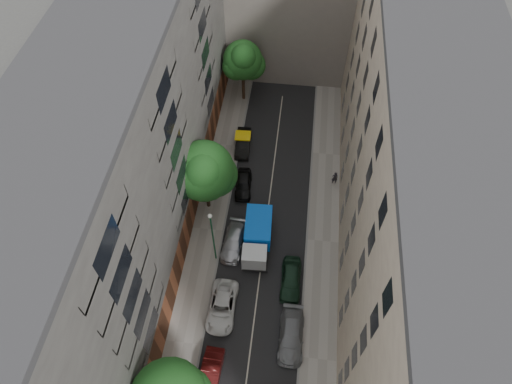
# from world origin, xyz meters

# --- Properties ---
(ground) EXTENTS (120.00, 120.00, 0.00)m
(ground) POSITION_xyz_m (0.00, 0.00, 0.00)
(ground) COLOR #4C4C49
(ground) RESTS_ON ground
(road_surface) EXTENTS (8.00, 44.00, 0.02)m
(road_surface) POSITION_xyz_m (0.00, 0.00, 0.01)
(road_surface) COLOR black
(road_surface) RESTS_ON ground
(sidewalk_left) EXTENTS (3.00, 44.00, 0.15)m
(sidewalk_left) POSITION_xyz_m (-5.50, 0.00, 0.07)
(sidewalk_left) COLOR gray
(sidewalk_left) RESTS_ON ground
(sidewalk_right) EXTENTS (3.00, 44.00, 0.15)m
(sidewalk_right) POSITION_xyz_m (5.50, 0.00, 0.07)
(sidewalk_right) COLOR gray
(sidewalk_right) RESTS_ON ground
(building_left) EXTENTS (8.00, 44.00, 20.00)m
(building_left) POSITION_xyz_m (-11.00, 0.00, 10.00)
(building_left) COLOR #484643
(building_left) RESTS_ON ground
(building_right) EXTENTS (8.00, 44.00, 20.00)m
(building_right) POSITION_xyz_m (11.00, 0.00, 10.00)
(building_right) COLOR #C0AF96
(building_right) RESTS_ON ground
(tarp_truck) EXTENTS (2.56, 5.94, 2.70)m
(tarp_truck) POSITION_xyz_m (-0.60, -1.08, 1.49)
(tarp_truck) COLOR black
(tarp_truck) RESTS_ON ground
(car_left_1) EXTENTS (1.66, 4.32, 1.40)m
(car_left_1) POSITION_xyz_m (-2.80, -13.40, 0.70)
(car_left_1) COLOR #4C0F0F
(car_left_1) RESTS_ON ground
(car_left_2) EXTENTS (2.30, 4.98, 1.38)m
(car_left_2) POSITION_xyz_m (-2.80, -7.80, 0.69)
(car_left_2) COLOR silver
(car_left_2) RESTS_ON ground
(car_left_3) EXTENTS (2.17, 4.70, 1.33)m
(car_left_3) POSITION_xyz_m (-2.80, -1.39, 0.67)
(car_left_3) COLOR #B6B7BC
(car_left_3) RESTS_ON ground
(car_left_4) EXTENTS (1.92, 4.13, 1.37)m
(car_left_4) POSITION_xyz_m (-2.80, 5.40, 0.68)
(car_left_4) COLOR black
(car_left_4) RESTS_ON ground
(car_left_5) EXTENTS (1.72, 4.40, 1.43)m
(car_left_5) POSITION_xyz_m (-3.60, 11.00, 0.71)
(car_left_5) COLOR black
(car_left_5) RESTS_ON ground
(car_right_1) EXTENTS (2.04, 4.97, 1.44)m
(car_right_1) POSITION_xyz_m (3.21, -9.60, 0.72)
(car_right_1) COLOR slate
(car_right_1) RESTS_ON ground
(car_right_2) EXTENTS (1.82, 4.44, 1.51)m
(car_right_2) POSITION_xyz_m (2.80, -4.60, 0.75)
(car_right_2) COLOR black
(car_right_2) RESTS_ON ground
(tree_mid) EXTENTS (5.84, 5.65, 8.27)m
(tree_mid) POSITION_xyz_m (-5.84, 2.64, 5.45)
(tree_mid) COLOR #382619
(tree_mid) RESTS_ON sidewalk_left
(tree_far) EXTENTS (4.77, 4.41, 7.97)m
(tree_far) POSITION_xyz_m (-4.50, 18.63, 5.54)
(tree_far) COLOR #382619
(tree_far) RESTS_ON sidewalk_left
(lamp_post) EXTENTS (0.36, 0.36, 7.17)m
(lamp_post) POSITION_xyz_m (-4.20, -2.99, 4.50)
(lamp_post) COLOR #1A5B36
(lamp_post) RESTS_ON sidewalk_left
(pedestrian) EXTENTS (0.64, 0.45, 1.64)m
(pedestrian) POSITION_xyz_m (6.40, 7.11, 0.97)
(pedestrian) COLOR black
(pedestrian) RESTS_ON sidewalk_right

